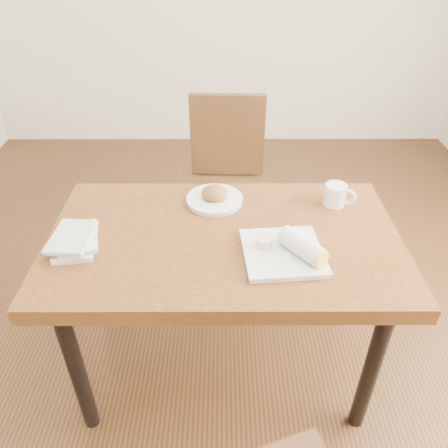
{
  "coord_description": "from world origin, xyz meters",
  "views": [
    {
      "loc": [
        -0.0,
        -1.27,
        1.7
      ],
      "look_at": [
        0.0,
        0.0,
        0.8
      ],
      "focal_mm": 35.0,
      "sensor_mm": 36.0,
      "label": 1
    }
  ],
  "objects_px": {
    "plate_burrito": "(289,250)",
    "book_stack": "(75,240)",
    "chair_far": "(227,175)",
    "plate_scone": "(215,197)",
    "table": "(224,253)",
    "coffee_mug": "(336,194)"
  },
  "relations": [
    {
      "from": "plate_burrito",
      "to": "book_stack",
      "type": "distance_m",
      "value": 0.74
    },
    {
      "from": "chair_far",
      "to": "plate_scone",
      "type": "relative_size",
      "value": 4.17
    },
    {
      "from": "table",
      "to": "chair_far",
      "type": "height_order",
      "value": "chair_far"
    },
    {
      "from": "coffee_mug",
      "to": "plate_burrito",
      "type": "relative_size",
      "value": 0.43
    },
    {
      "from": "table",
      "to": "coffee_mug",
      "type": "xyz_separation_m",
      "value": [
        0.45,
        0.21,
        0.13
      ]
    },
    {
      "from": "chair_far",
      "to": "coffee_mug",
      "type": "xyz_separation_m",
      "value": [
        0.43,
        -0.61,
        0.25
      ]
    },
    {
      "from": "coffee_mug",
      "to": "book_stack",
      "type": "distance_m",
      "value": 1.0
    },
    {
      "from": "table",
      "to": "plate_burrito",
      "type": "distance_m",
      "value": 0.27
    },
    {
      "from": "chair_far",
      "to": "book_stack",
      "type": "distance_m",
      "value": 1.06
    },
    {
      "from": "table",
      "to": "coffee_mug",
      "type": "relative_size",
      "value": 10.31
    },
    {
      "from": "coffee_mug",
      "to": "plate_burrito",
      "type": "bearing_deg",
      "value": -124.56
    },
    {
      "from": "plate_burrito",
      "to": "book_stack",
      "type": "height_order",
      "value": "plate_burrito"
    },
    {
      "from": "plate_scone",
      "to": "coffee_mug",
      "type": "xyz_separation_m",
      "value": [
        0.48,
        -0.02,
        0.02
      ]
    },
    {
      "from": "coffee_mug",
      "to": "book_stack",
      "type": "relative_size",
      "value": 0.56
    },
    {
      "from": "chair_far",
      "to": "plate_burrito",
      "type": "xyz_separation_m",
      "value": [
        0.2,
        -0.94,
        0.23
      ]
    },
    {
      "from": "coffee_mug",
      "to": "book_stack",
      "type": "xyz_separation_m",
      "value": [
        -0.97,
        -0.27,
        -0.02
      ]
    },
    {
      "from": "table",
      "to": "plate_scone",
      "type": "xyz_separation_m",
      "value": [
        -0.04,
        0.23,
        0.11
      ]
    },
    {
      "from": "chair_far",
      "to": "plate_burrito",
      "type": "bearing_deg",
      "value": -77.89
    },
    {
      "from": "coffee_mug",
      "to": "plate_scone",
      "type": "bearing_deg",
      "value": 177.94
    },
    {
      "from": "plate_scone",
      "to": "coffee_mug",
      "type": "bearing_deg",
      "value": -2.06
    },
    {
      "from": "plate_scone",
      "to": "book_stack",
      "type": "bearing_deg",
      "value": -149.14
    },
    {
      "from": "chair_far",
      "to": "plate_scone",
      "type": "xyz_separation_m",
      "value": [
        -0.05,
        -0.59,
        0.22
      ]
    }
  ]
}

